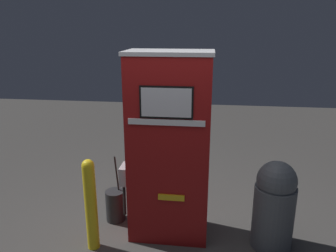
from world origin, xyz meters
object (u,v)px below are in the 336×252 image
at_px(gas_pump, 169,148).
at_px(trash_bin, 274,204).
at_px(squeegee_bucket, 115,205).
at_px(safety_bollard, 91,203).

xyz_separation_m(gas_pump, trash_bin, (1.14, -0.10, -0.55)).
bearing_deg(squeegee_bucket, gas_pump, -13.65).
bearing_deg(safety_bollard, trash_bin, 8.37).
bearing_deg(trash_bin, squeegee_bucket, 171.66).
xyz_separation_m(safety_bollard, trash_bin, (1.93, 0.28, -0.04)).
height_order(trash_bin, squeegee_bucket, trash_bin).
xyz_separation_m(gas_pump, squeegee_bucket, (-0.69, 0.17, -0.85)).
bearing_deg(gas_pump, squeegee_bucket, 166.35).
bearing_deg(safety_bollard, squeegee_bucket, 80.47).
height_order(gas_pump, trash_bin, gas_pump).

